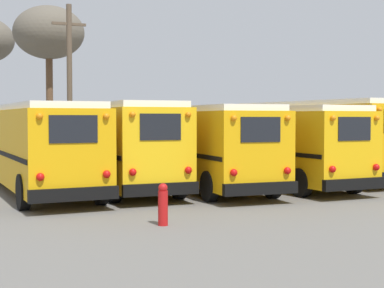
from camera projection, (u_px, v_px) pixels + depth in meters
The scene contains 10 objects.
ground_plane at pixel (186, 184), 23.45m from camera, with size 160.00×160.00×0.00m, color #66635E.
school_bus_0 at pixel (38, 145), 20.52m from camera, with size 2.78×10.37×3.09m.
school_bus_1 at pixel (114, 142), 22.20m from camera, with size 2.69×10.88×3.14m.
school_bus_2 at pixel (197, 143), 22.37m from camera, with size 3.04×10.80×3.04m.
school_bus_3 at pixel (265, 142), 23.48m from camera, with size 2.62×10.89×3.04m.
school_bus_4 at pixel (314, 137), 25.39m from camera, with size 2.84×10.00×3.34m.
utility_pole at pixel (70, 83), 31.17m from camera, with size 1.80×0.29×8.63m.
bare_tree_0 at pixel (49, 34), 34.17m from camera, with size 4.10×4.10×9.14m.
fence_line at pixel (132, 150), 29.70m from camera, with size 19.79×0.06×1.42m.
fire_hydrant at pixel (163, 204), 14.28m from camera, with size 0.24×0.24×1.03m.
Camera 1 is at (-9.24, -21.46, 2.61)m, focal length 55.00 mm.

